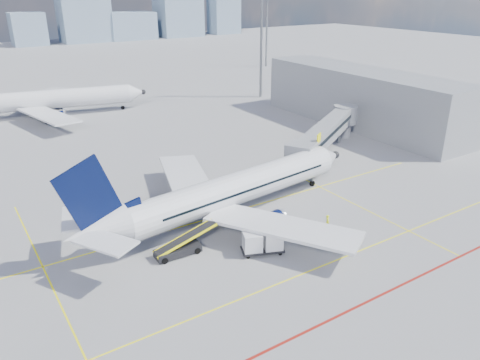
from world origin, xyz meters
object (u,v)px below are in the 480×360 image
at_px(second_aircraft, 46,100).
at_px(ramp_worker, 327,223).
at_px(cargo_dolly, 263,242).
at_px(baggage_tug, 322,236).
at_px(main_aircraft, 228,192).
at_px(belt_loader, 179,248).

height_order(second_aircraft, ramp_worker, second_aircraft).
bearing_deg(second_aircraft, ramp_worker, -66.29).
distance_m(cargo_dolly, ramp_worker, 8.41).
xyz_separation_m(second_aircraft, baggage_tug, (12.02, -66.52, -2.54)).
bearing_deg(main_aircraft, belt_loader, -160.91).
relative_size(cargo_dolly, belt_loader, 0.69).
bearing_deg(second_aircraft, baggage_tug, -68.40).
bearing_deg(baggage_tug, cargo_dolly, 173.88).
bearing_deg(belt_loader, baggage_tug, -21.73).
distance_m(cargo_dolly, belt_loader, 8.04).
relative_size(main_aircraft, cargo_dolly, 8.33).
bearing_deg(cargo_dolly, main_aircraft, 105.18).
relative_size(belt_loader, ramp_worker, 3.64).
bearing_deg(ramp_worker, second_aircraft, 36.27).
height_order(main_aircraft, second_aircraft, second_aircraft).
bearing_deg(main_aircraft, baggage_tug, -68.59).
height_order(baggage_tug, ramp_worker, ramp_worker).
xyz_separation_m(second_aircraft, ramp_worker, (14.24, -64.96, -2.34)).
distance_m(second_aircraft, baggage_tug, 67.64).
bearing_deg(belt_loader, second_aircraft, 90.73).
relative_size(second_aircraft, baggage_tug, 17.46).
xyz_separation_m(cargo_dolly, belt_loader, (-6.90, 4.08, -0.54)).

